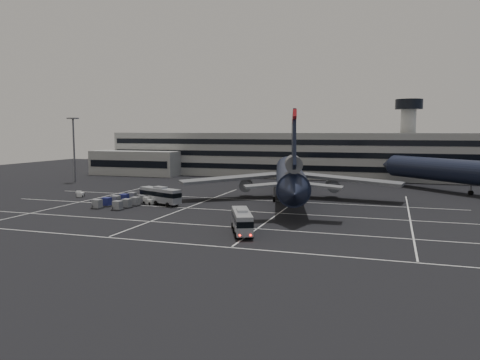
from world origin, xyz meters
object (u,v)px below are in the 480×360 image
Objects in this scene: bus_near at (242,220)px; tug_a at (81,194)px; bus_far at (160,195)px; trijet_main at (290,176)px; uld_cluster at (123,201)px.

bus_near is 51.38m from tug_a.
tug_a is at bearing 102.40° from bus_far.
bus_near is at bearing -49.92° from tug_a.
trijet_main reaches higher than tug_a.
bus_near is 30.74m from bus_far.
tug_a is at bearing 154.21° from uld_cluster.
uld_cluster reaches higher than tug_a.
trijet_main is 23.76× the size of tug_a.
uld_cluster is (-6.58, -3.29, -1.13)m from bus_far.
bus_far is at bearing 116.77° from bus_near.
bus_far is (-23.47, 19.85, 0.05)m from bus_near.
tug_a is at bearing 177.12° from trijet_main.
trijet_main is 34.27m from uld_cluster.
bus_near is 4.17× the size of tug_a.
bus_near is at bearing -107.13° from bus_far.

